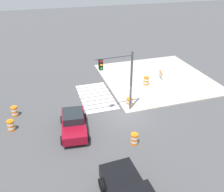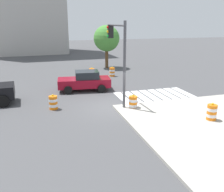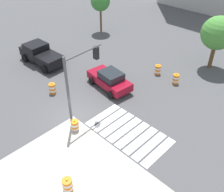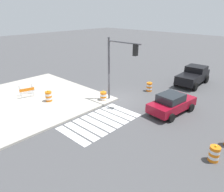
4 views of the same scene
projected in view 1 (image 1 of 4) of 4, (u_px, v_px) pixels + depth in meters
name	position (u px, v px, depth m)	size (l,w,h in m)	color
ground_plane	(126.00, 114.00, 21.24)	(120.00, 120.00, 0.00)	#474749
sidewalk_corner	(156.00, 78.00, 27.75)	(12.00, 12.00, 0.15)	#ADA89E
crosswalk_stripes	(96.00, 96.00, 24.09)	(5.85, 3.20, 0.02)	silver
sports_car	(74.00, 123.00, 18.78)	(4.48, 2.51, 1.63)	maroon
traffic_barrel_near_corner	(15.00, 111.00, 20.88)	(0.56, 0.56, 1.02)	orange
traffic_barrel_crosswalk_end	(134.00, 139.00, 17.61)	(0.56, 0.56, 1.02)	orange
traffic_barrel_median_near	(129.00, 102.00, 22.19)	(0.56, 0.56, 1.02)	orange
traffic_barrel_median_far	(11.00, 125.00, 19.07)	(0.56, 0.56, 1.02)	orange
traffic_barrel_on_sidewalk	(146.00, 81.00, 25.93)	(0.56, 0.56, 1.02)	orange
construction_barricade	(162.00, 74.00, 27.18)	(1.40, 1.09, 1.00)	silver
traffic_light_pole	(119.00, 73.00, 19.62)	(0.49, 3.29, 5.50)	#4C4C51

